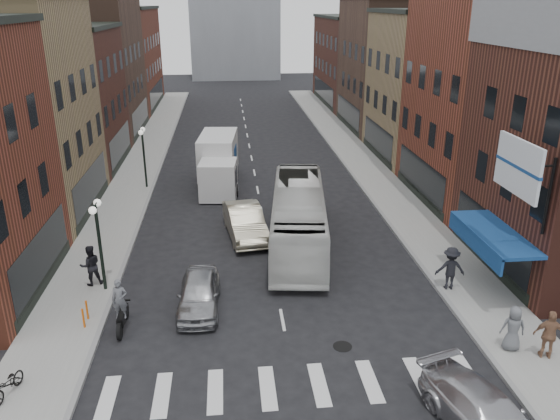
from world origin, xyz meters
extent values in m
plane|color=black|center=(0.00, 0.00, 0.00)|extent=(160.00, 160.00, 0.00)
cube|color=gray|center=(-8.50, 22.00, 0.07)|extent=(3.00, 74.00, 0.15)
cube|color=gray|center=(8.50, 22.00, 0.07)|extent=(3.00, 74.00, 0.15)
cube|color=gray|center=(-7.00, 22.00, 0.00)|extent=(0.20, 74.00, 0.16)
cube|color=gray|center=(7.00, 22.00, 0.00)|extent=(0.20, 74.00, 0.16)
cube|color=silver|center=(0.00, -3.00, 0.00)|extent=(12.00, 2.20, 0.01)
cube|color=black|center=(-10.02, 4.50, 1.60)|extent=(0.08, 7.20, 2.20)
cube|color=black|center=(-10.02, 14.00, 1.60)|extent=(0.08, 8.00, 2.20)
cube|color=#4D231B|center=(-15.00, 24.00, 5.00)|extent=(10.00, 10.00, 10.00)
cube|color=black|center=(-10.02, 24.00, 1.60)|extent=(0.08, 8.00, 2.20)
cube|color=black|center=(-15.00, 24.00, 10.15)|extent=(10.30, 10.20, 0.30)
cube|color=#483024|center=(-15.00, 35.00, 6.50)|extent=(10.00, 12.00, 13.00)
cube|color=black|center=(-10.02, 35.00, 1.60)|extent=(0.08, 9.60, 2.20)
cube|color=brown|center=(-15.00, 49.00, 5.50)|extent=(10.00, 16.00, 11.00)
cube|color=black|center=(-10.02, 49.00, 1.60)|extent=(0.08, 12.80, 2.20)
cube|color=black|center=(-15.00, 49.00, 11.15)|extent=(10.30, 16.20, 0.30)
cube|color=black|center=(10.02, 4.50, 1.60)|extent=(0.08, 7.20, 2.20)
cube|color=brown|center=(15.00, 14.00, 7.00)|extent=(10.00, 10.00, 14.00)
cube|color=black|center=(10.02, 14.00, 1.60)|extent=(0.08, 8.00, 2.20)
cube|color=#9E8557|center=(15.00, 24.00, 5.50)|extent=(10.00, 10.00, 11.00)
cube|color=black|center=(10.02, 24.00, 1.60)|extent=(0.08, 8.00, 2.20)
cube|color=black|center=(15.00, 24.00, 11.15)|extent=(10.30, 10.20, 0.30)
cube|color=#483024|center=(15.00, 35.00, 6.00)|extent=(10.00, 12.00, 12.00)
cube|color=black|center=(10.02, 35.00, 1.60)|extent=(0.08, 9.60, 2.20)
cube|color=#4D231B|center=(15.00, 49.00, 5.00)|extent=(10.00, 16.00, 10.00)
cube|color=black|center=(10.02, 49.00, 1.60)|extent=(0.08, 12.80, 2.20)
cube|color=black|center=(15.00, 49.00, 10.15)|extent=(10.30, 16.20, 0.30)
cube|color=navy|center=(9.10, 2.50, 2.70)|extent=(1.80, 5.00, 0.15)
cube|color=navy|center=(8.25, 2.50, 2.35)|extent=(0.10, 5.00, 0.70)
cylinder|color=black|center=(9.90, 0.50, 5.00)|extent=(0.12, 0.12, 3.00)
cylinder|color=black|center=(9.20, 0.50, 6.20)|extent=(1.40, 0.08, 0.08)
cube|color=silver|center=(8.50, 0.50, 6.20)|extent=(0.12, 3.00, 2.00)
cylinder|color=black|center=(-7.40, 4.00, 2.00)|extent=(0.14, 0.14, 4.00)
cylinder|color=black|center=(-7.40, 4.00, 4.00)|extent=(0.06, 0.90, 0.06)
sphere|color=white|center=(-7.40, 3.55, 3.95)|extent=(0.32, 0.32, 0.32)
sphere|color=white|center=(-7.40, 4.45, 3.95)|extent=(0.32, 0.32, 0.32)
cylinder|color=black|center=(-7.40, 18.00, 2.00)|extent=(0.14, 0.14, 4.00)
cylinder|color=black|center=(-7.40, 18.00, 4.00)|extent=(0.06, 0.90, 0.06)
sphere|color=white|center=(-7.40, 17.55, 3.95)|extent=(0.32, 0.32, 0.32)
sphere|color=white|center=(-7.40, 18.45, 3.95)|extent=(0.32, 0.32, 0.32)
cylinder|color=#D8590C|center=(-7.60, 1.00, 0.55)|extent=(0.08, 0.08, 0.80)
cylinder|color=#D8590C|center=(-7.60, 1.60, 0.55)|extent=(0.08, 0.08, 0.80)
cube|color=silver|center=(-2.56, 15.56, 1.27)|extent=(2.48, 2.65, 2.35)
cube|color=black|center=(-2.56, 15.56, 1.50)|extent=(2.41, 1.54, 1.03)
cube|color=silver|center=(-2.56, 19.13, 1.97)|extent=(2.82, 5.09, 2.72)
cube|color=navy|center=(-2.56, 19.13, 1.97)|extent=(2.56, 2.10, 1.13)
cube|color=black|center=(-2.56, 18.94, 0.42)|extent=(2.66, 6.28, 0.33)
cylinder|color=black|center=(-3.64, 15.75, 0.42)|extent=(0.26, 0.84, 0.84)
cylinder|color=black|center=(-1.48, 15.75, 0.42)|extent=(0.26, 0.84, 0.84)
cylinder|color=black|center=(-3.64, 18.94, 0.42)|extent=(0.26, 0.84, 0.84)
cylinder|color=black|center=(-1.48, 18.94, 0.42)|extent=(0.26, 0.84, 0.84)
cylinder|color=black|center=(-3.64, 20.82, 0.42)|extent=(0.26, 0.84, 0.84)
cylinder|color=black|center=(-1.48, 20.82, 0.42)|extent=(0.26, 0.84, 0.84)
cylinder|color=black|center=(-6.16, 1.75, 0.32)|extent=(0.14, 0.64, 0.64)
cylinder|color=black|center=(-6.16, 0.31, 0.32)|extent=(0.14, 0.64, 0.64)
cube|color=black|center=(-6.16, 1.03, 0.53)|extent=(0.25, 1.16, 0.34)
cube|color=black|center=(-6.16, 1.56, 0.92)|extent=(0.53, 0.06, 0.06)
imported|color=slate|center=(-6.16, 0.93, 1.33)|extent=(0.58, 0.39, 1.59)
imported|color=silver|center=(1.56, 8.05, 1.53)|extent=(3.93, 11.19, 3.05)
imported|color=#A1A2A6|center=(-3.29, 2.19, 0.70)|extent=(1.77, 4.14, 1.40)
imported|color=beige|center=(-1.13, 9.40, 0.83)|extent=(2.43, 5.25, 1.67)
imported|color=silver|center=(5.19, -5.62, 0.67)|extent=(3.18, 4.96, 1.34)
imported|color=black|center=(-9.04, -2.71, 0.55)|extent=(0.90, 1.60, 0.80)
imported|color=black|center=(-8.03, 4.46, 1.07)|extent=(1.02, 0.80, 1.84)
imported|color=black|center=(7.40, 2.57, 1.11)|extent=(1.31, 0.78, 1.92)
imported|color=#8D6348|center=(8.89, -2.52, 1.06)|extent=(1.18, 0.84, 1.82)
imported|color=#5B5E63|center=(7.89, -1.92, 1.00)|extent=(0.93, 0.72, 1.70)
camera|label=1|loc=(-1.94, -17.50, 11.78)|focal=35.00mm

